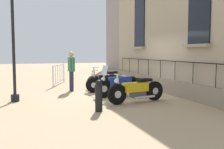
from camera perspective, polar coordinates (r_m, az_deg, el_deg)
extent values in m
plane|color=tan|center=(10.60, 1.92, -4.26)|extent=(60.00, 60.00, 0.00)
cube|color=tan|center=(11.63, 12.66, 15.18)|extent=(0.60, 10.73, 7.57)
cube|color=gray|center=(11.34, 10.69, -2.19)|extent=(0.20, 10.73, 0.61)
cube|color=black|center=(9.44, 18.62, 14.21)|extent=(0.06, 1.13, 2.58)
cube|color=gray|center=(9.26, 17.99, 6.07)|extent=(0.24, 1.33, 0.10)
cube|color=black|center=(13.47, 6.06, 11.57)|extent=(0.06, 1.13, 2.58)
cube|color=gray|center=(13.35, 5.70, 5.86)|extent=(0.24, 1.33, 0.10)
cube|color=black|center=(11.24, 10.59, 3.05)|extent=(0.03, 9.02, 0.03)
cylinder|color=black|center=(15.34, 2.26, 2.24)|extent=(0.02, 0.02, 0.73)
cylinder|color=black|center=(14.29, 3.89, 2.03)|extent=(0.02, 0.02, 0.73)
cylinder|color=black|center=(13.26, 5.78, 1.80)|extent=(0.02, 0.02, 0.73)
cylinder|color=black|center=(12.25, 7.97, 1.52)|extent=(0.02, 0.02, 0.73)
cylinder|color=black|center=(11.26, 10.56, 1.18)|extent=(0.02, 0.02, 0.73)
cylinder|color=black|center=(10.29, 13.64, 0.78)|extent=(0.02, 0.02, 0.73)
cylinder|color=black|center=(9.36, 17.35, 0.30)|extent=(0.02, 0.02, 0.73)
cylinder|color=black|center=(8.48, 21.84, -0.29)|extent=(0.02, 0.02, 0.73)
cylinder|color=black|center=(11.84, -4.05, -1.76)|extent=(0.65, 0.30, 0.63)
cylinder|color=silver|center=(11.84, -4.05, -1.76)|extent=(0.26, 0.22, 0.22)
cylinder|color=black|center=(12.58, 1.58, -1.36)|extent=(0.65, 0.30, 0.63)
cylinder|color=silver|center=(12.58, 1.58, -1.36)|extent=(0.26, 0.22, 0.22)
cube|color=red|center=(12.15, -1.35, -0.66)|extent=(0.91, 0.46, 0.31)
cube|color=#4C4C51|center=(12.23, -0.95, -1.69)|extent=(0.56, 0.33, 0.22)
cube|color=black|center=(12.32, 0.05, 0.47)|extent=(0.53, 0.34, 0.10)
cylinder|color=silver|center=(11.83, -3.85, -0.09)|extent=(0.17, 0.10, 0.70)
cylinder|color=silver|center=(11.83, -3.65, 1.59)|extent=(0.17, 0.55, 0.04)
sphere|color=white|center=(11.78, -4.15, 0.70)|extent=(0.16, 0.16, 0.16)
cylinder|color=silver|center=(12.21, 0.07, -2.21)|extent=(0.78, 0.27, 0.08)
cylinder|color=black|center=(10.89, -4.09, -2.32)|extent=(0.65, 0.18, 0.64)
cylinder|color=silver|center=(10.89, -4.09, -2.32)|extent=(0.23, 0.17, 0.22)
cylinder|color=black|center=(11.23, 2.64, -2.09)|extent=(0.65, 0.18, 0.64)
cylinder|color=silver|center=(11.23, 2.64, -2.09)|extent=(0.23, 0.17, 0.22)
cube|color=black|center=(11.00, -0.93, -1.02)|extent=(0.83, 0.39, 0.38)
cube|color=#4C4C51|center=(11.06, -0.42, -2.36)|extent=(0.50, 0.30, 0.22)
cube|color=black|center=(11.08, 0.74, -0.21)|extent=(0.47, 0.33, 0.10)
cylinder|color=silver|center=(10.87, -3.84, -0.66)|extent=(0.16, 0.07, 0.64)
cylinder|color=silver|center=(10.85, -3.59, 0.99)|extent=(0.08, 0.75, 0.04)
sphere|color=white|center=(10.84, -4.21, 0.03)|extent=(0.16, 0.16, 0.16)
cylinder|color=silver|center=(10.94, 0.61, -3.04)|extent=(0.73, 0.12, 0.08)
cylinder|color=black|center=(9.62, -1.85, -3.11)|extent=(0.70, 0.17, 0.69)
cylinder|color=silver|center=(9.62, -1.85, -3.11)|extent=(0.25, 0.15, 0.24)
cylinder|color=black|center=(10.21, 5.64, -2.67)|extent=(0.70, 0.17, 0.69)
cylinder|color=silver|center=(10.21, 5.64, -2.67)|extent=(0.25, 0.15, 0.24)
cube|color=#1E389E|center=(9.84, 1.75, -1.60)|extent=(0.89, 0.32, 0.37)
cube|color=#4C4C51|center=(9.92, 2.27, -3.07)|extent=(0.54, 0.24, 0.24)
cube|color=black|center=(9.98, 3.61, -0.77)|extent=(0.50, 0.27, 0.10)
cylinder|color=silver|center=(9.60, -1.58, -1.54)|extent=(0.16, 0.07, 0.54)
cylinder|color=silver|center=(9.59, -1.30, 0.03)|extent=(0.08, 0.57, 0.04)
sphere|color=white|center=(9.57, -1.97, -1.07)|extent=(0.16, 0.16, 0.16)
cylinder|color=silver|center=(9.88, 3.50, -3.82)|extent=(0.79, 0.13, 0.08)
cube|color=silver|center=(9.56, -1.64, 0.91)|extent=(0.15, 0.47, 0.36)
cylinder|color=black|center=(8.40, 1.13, -4.36)|extent=(0.68, 0.22, 0.67)
cylinder|color=silver|center=(8.40, 1.13, -4.36)|extent=(0.25, 0.16, 0.24)
cylinder|color=black|center=(9.26, 9.31, -3.55)|extent=(0.68, 0.22, 0.67)
cylinder|color=silver|center=(9.26, 9.31, -3.55)|extent=(0.25, 0.16, 0.24)
cube|color=gold|center=(8.75, 5.16, -2.74)|extent=(0.93, 0.47, 0.30)
cube|color=#4C4C51|center=(8.84, 5.69, -4.13)|extent=(0.57, 0.34, 0.24)
cube|color=black|center=(8.93, 7.08, -1.18)|extent=(0.54, 0.37, 0.10)
cylinder|color=silver|center=(8.38, 1.43, -2.25)|extent=(0.17, 0.09, 0.63)
cylinder|color=silver|center=(8.37, 1.73, -0.14)|extent=(0.16, 0.68, 0.04)
sphere|color=white|center=(8.33, 1.02, -1.41)|extent=(0.16, 0.16, 0.16)
cylinder|color=silver|center=(8.82, 7.24, -4.94)|extent=(0.80, 0.23, 0.08)
cylinder|color=black|center=(9.56, -20.49, -4.85)|extent=(0.28, 0.28, 0.24)
cylinder|color=black|center=(9.46, -20.90, 8.82)|extent=(0.10, 0.10, 4.77)
cylinder|color=#B7B7BF|center=(14.98, -10.52, 0.38)|extent=(0.05, 0.05, 1.05)
cylinder|color=#B7B7BF|center=(12.66, -12.82, -0.48)|extent=(0.05, 0.05, 1.05)
cylinder|color=#B7B7BF|center=(13.78, -11.61, 2.04)|extent=(0.88, 2.25, 0.04)
cylinder|color=#B7B7BF|center=(13.85, -11.55, -1.56)|extent=(0.88, 2.25, 0.04)
cylinder|color=#B7B7BF|center=(14.51, -10.93, 0.53)|extent=(0.02, 0.02, 0.87)
cylinder|color=#B7B7BF|center=(14.04, -11.36, 0.38)|extent=(0.02, 0.02, 0.87)
cylinder|color=#B7B7BF|center=(13.58, -11.81, 0.22)|extent=(0.02, 0.02, 0.87)
cylinder|color=#B7B7BF|center=(13.12, -12.30, 0.04)|extent=(0.02, 0.02, 0.87)
cylinder|color=black|center=(7.42, -2.93, -5.19)|extent=(0.21, 0.21, 0.78)
sphere|color=black|center=(7.36, -2.94, -1.90)|extent=(0.19, 0.19, 0.19)
cylinder|color=#23283D|center=(11.36, -8.77, -1.51)|extent=(0.14, 0.14, 0.86)
cylinder|color=#23283D|center=(11.52, -8.98, -1.43)|extent=(0.14, 0.14, 0.86)
cube|color=#337247|center=(11.38, -8.93, 2.18)|extent=(0.25, 0.38, 0.61)
sphere|color=tan|center=(11.37, -8.96, 4.44)|extent=(0.23, 0.23, 0.23)
cylinder|color=#337247|center=(11.17, -8.63, 2.29)|extent=(0.09, 0.09, 0.58)
cylinder|color=#337247|center=(11.59, -9.22, 2.38)|extent=(0.09, 0.09, 0.58)
cube|color=gray|center=(24.63, 7.05, 11.96)|extent=(5.00, 7.39, 9.45)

